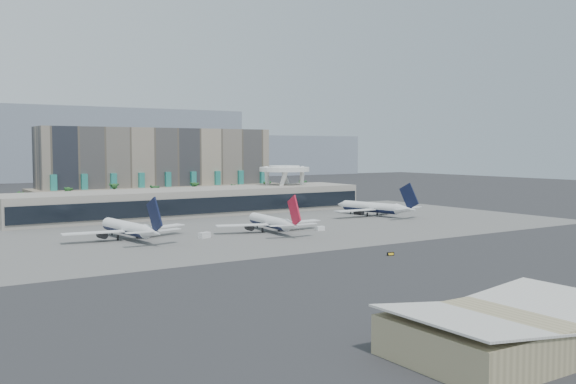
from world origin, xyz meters
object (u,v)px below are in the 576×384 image
airliner_centre (272,222)px  service_vehicle_a (204,235)px  airliner_left (129,228)px  service_vehicle_b (320,228)px  taxiway_sign (391,254)px  airliner_right (374,207)px

airliner_centre → service_vehicle_a: airliner_centre is taller
airliner_left → airliner_centre: airliner_left is taller
service_vehicle_a → service_vehicle_b: size_ratio=1.29×
service_vehicle_b → taxiway_sign: size_ratio=1.48×
airliner_centre → taxiway_sign: (1.52, -62.89, -3.29)m
airliner_centre → service_vehicle_a: size_ratio=10.30×
airliner_centre → taxiway_sign: 62.99m
service_vehicle_a → taxiway_sign: bearing=-84.7°
airliner_right → service_vehicle_b: (-51.11, -28.54, -3.19)m
airliner_right → service_vehicle_a: size_ratio=10.89×
airliner_right → service_vehicle_a: airliner_right is taller
airliner_centre → service_vehicle_b: bearing=-13.4°
airliner_left → airliner_right: size_ratio=0.99×
airliner_left → service_vehicle_a: (23.03, -10.95, -2.95)m
service_vehicle_a → service_vehicle_b: 45.66m
taxiway_sign → service_vehicle_a: bearing=131.8°
airliner_left → service_vehicle_b: bearing=-19.2°
service_vehicle_a → airliner_centre: bearing=-18.0°
airliner_right → airliner_left: bearing=175.3°
airliner_left → service_vehicle_a: size_ratio=10.83×
service_vehicle_a → service_vehicle_b: service_vehicle_a is taller
service_vehicle_b → airliner_right: bearing=31.5°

